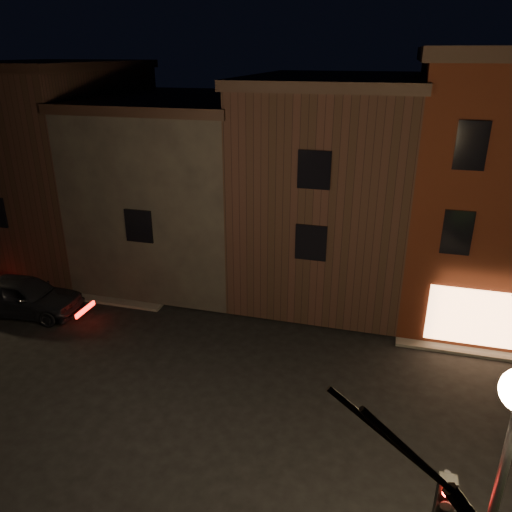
% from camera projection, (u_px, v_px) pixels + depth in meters
% --- Properties ---
extents(ground, '(120.00, 120.00, 0.00)m').
position_uv_depth(ground, '(230.00, 406.00, 15.88)').
color(ground, black).
rests_on(ground, ground).
extents(sidewalk_far_left, '(30.00, 30.00, 0.12)m').
position_uv_depth(sidewalk_far_left, '(67.00, 196.00, 38.65)').
color(sidewalk_far_left, '#2D2B28').
rests_on(sidewalk_far_left, ground).
extents(corner_building, '(6.50, 8.50, 10.50)m').
position_uv_depth(corner_building, '(488.00, 186.00, 20.28)').
color(corner_building, '#3F160B').
rests_on(corner_building, ground).
extents(row_building_a, '(7.30, 10.30, 9.40)m').
position_uv_depth(row_building_a, '(331.00, 183.00, 23.02)').
color(row_building_a, black).
rests_on(row_building_a, ground).
extents(row_building_b, '(7.80, 10.30, 8.40)m').
position_uv_depth(row_building_b, '(186.00, 183.00, 25.02)').
color(row_building_b, black).
rests_on(row_building_b, ground).
extents(row_building_c, '(7.30, 10.30, 9.90)m').
position_uv_depth(row_building_c, '(59.00, 160.00, 26.53)').
color(row_building_c, black).
rests_on(row_building_c, ground).
extents(street_lamp_near, '(0.60, 0.60, 6.48)m').
position_uv_depth(street_lamp_near, '(507.00, 456.00, 7.02)').
color(street_lamp_near, black).
rests_on(street_lamp_near, sidewalk_near_right).
extents(parked_car_a, '(5.08, 2.35, 1.68)m').
position_uv_depth(parked_car_a, '(24.00, 296.00, 21.19)').
color(parked_car_a, black).
rests_on(parked_car_a, ground).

